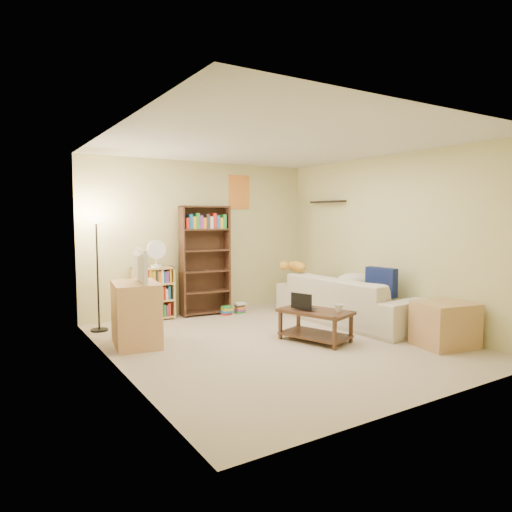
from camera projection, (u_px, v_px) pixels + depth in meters
name	position (u px, v px, depth m)	size (l,w,h in m)	color
room	(278.00, 215.00, 5.69)	(4.50, 4.54, 2.52)	tan
sofa	(349.00, 299.00, 6.90)	(1.08, 2.43, 0.69)	#B8AB99
navy_pillow	(381.00, 282.00, 6.53)	(0.46, 0.14, 0.41)	#121C4F
cream_blanket	(354.00, 282.00, 7.03)	(0.64, 0.46, 0.27)	silver
tabby_cat	(294.00, 266.00, 7.43)	(0.55, 0.22, 0.19)	gold
coffee_table	(315.00, 321.00, 5.86)	(0.78, 1.02, 0.40)	#452B1A
laptop	(307.00, 308.00, 5.92)	(0.29, 0.38, 0.03)	black
laptop_screen	(301.00, 301.00, 5.81)	(0.01, 0.30, 0.20)	white
mug	(339.00, 308.00, 5.71)	(0.14, 0.14, 0.10)	silver
tv_remote	(300.00, 305.00, 6.11)	(0.05, 0.16, 0.02)	black
tv_stand	(136.00, 314.00, 5.65)	(0.53, 0.74, 0.79)	tan
television	(135.00, 266.00, 5.60)	(0.20, 0.72, 0.41)	black
tall_bookshelf	(205.00, 258.00, 7.39)	(0.82, 0.34, 1.77)	#3F2318
short_bookshelf	(153.00, 294.00, 7.04)	(0.65, 0.29, 0.82)	tan
desk_fan	(156.00, 253.00, 6.97)	(0.29, 0.16, 0.43)	white
floor_lamp	(97.00, 239.00, 6.28)	(0.27, 0.27, 1.61)	black
side_table	(301.00, 292.00, 8.20)	(0.42, 0.42, 0.48)	tan
end_cabinet	(445.00, 324.00, 5.61)	(0.66, 0.55, 0.55)	tan
book_stacks	(234.00, 309.00, 7.50)	(0.43, 0.14, 0.17)	red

